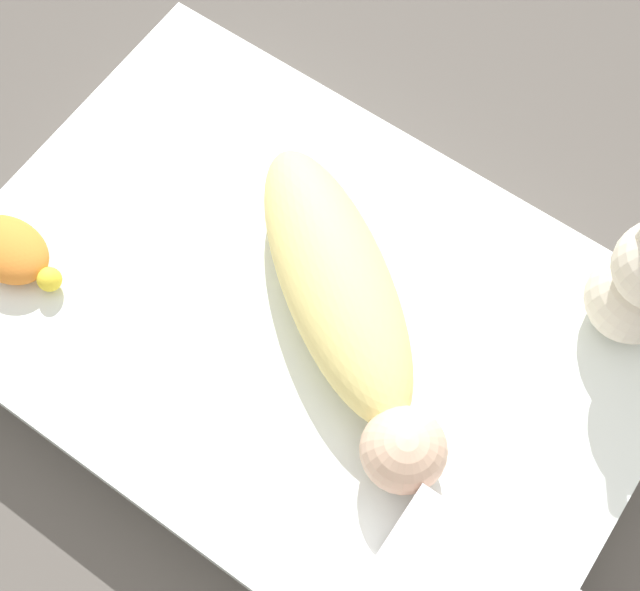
# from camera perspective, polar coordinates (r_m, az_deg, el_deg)

# --- Properties ---
(ground_plane) EXTENTS (12.00, 12.00, 0.00)m
(ground_plane) POSITION_cam_1_polar(r_m,az_deg,el_deg) (1.62, -0.90, -3.24)
(ground_plane) COLOR #514C47
(bed_mattress) EXTENTS (1.17, 0.80, 0.15)m
(bed_mattress) POSITION_cam_1_polar(r_m,az_deg,el_deg) (1.55, -0.93, -2.34)
(bed_mattress) COLOR white
(bed_mattress) RESTS_ON ground_plane
(swaddled_baby) EXTENTS (0.56, 0.45, 0.14)m
(swaddled_baby) POSITION_cam_1_polar(r_m,az_deg,el_deg) (1.42, 1.67, -0.73)
(swaddled_baby) COLOR #EFDB7F
(swaddled_baby) RESTS_ON bed_mattress
(turtle_plush) EXTENTS (0.19, 0.11, 0.07)m
(turtle_plush) POSITION_cam_1_polar(r_m,az_deg,el_deg) (1.58, -19.22, 2.69)
(turtle_plush) COLOR orange
(turtle_plush) RESTS_ON bed_mattress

